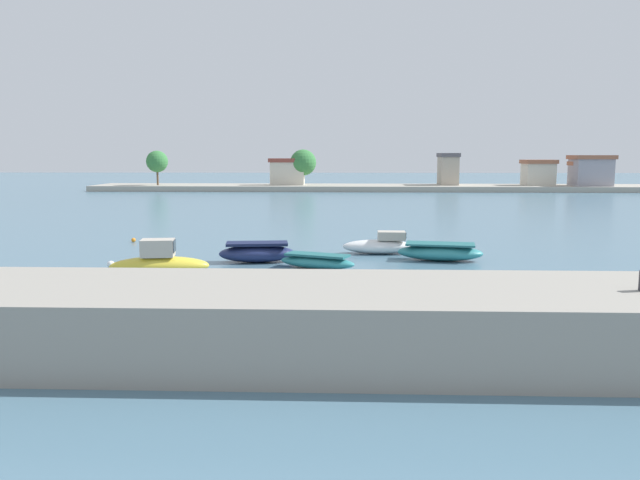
# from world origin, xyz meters

# --- Properties ---
(ground_plane) EXTENTS (400.00, 400.00, 0.00)m
(ground_plane) POSITION_xyz_m (0.00, 0.00, 0.00)
(ground_plane) COLOR slate
(seawall_embankment) EXTENTS (94.78, 6.13, 2.32)m
(seawall_embankment) POSITION_xyz_m (0.00, -8.94, 1.16)
(seawall_embankment) COLOR gray
(seawall_embankment) RESTS_ON ground
(moored_boat_0) EXTENTS (5.42, 2.28, 1.97)m
(moored_boat_0) POSITION_xyz_m (-14.83, 4.49, 0.71)
(moored_boat_0) COLOR yellow
(moored_boat_0) RESTS_ON ground
(moored_boat_1) EXTENTS (4.76, 2.32, 1.21)m
(moored_boat_1) POSITION_xyz_m (-10.21, 9.07, 0.58)
(moored_boat_1) COLOR navy
(moored_boat_1) RESTS_ON ground
(moored_boat_2) EXTENTS (4.75, 2.99, 0.84)m
(moored_boat_2) POSITION_xyz_m (-6.51, 7.08, 0.40)
(moored_boat_2) COLOR teal
(moored_boat_2) RESTS_ON ground
(moored_boat_3) EXTENTS (4.72, 1.80, 1.47)m
(moored_boat_3) POSITION_xyz_m (-2.61, 12.67, 0.56)
(moored_boat_3) COLOR white
(moored_boat_3) RESTS_ON ground
(moored_boat_4) EXTENTS (5.42, 2.84, 1.07)m
(moored_boat_4) POSITION_xyz_m (0.88, 10.12, 0.52)
(moored_boat_4) COLOR teal
(moored_boat_4) RESTS_ON ground
(mooring_buoy_0) EXTENTS (0.32, 0.32, 0.32)m
(mooring_buoy_0) POSITION_xyz_m (-20.58, 17.50, 0.16)
(mooring_buoy_0) COLOR orange
(mooring_buoy_0) RESTS_ON ground
(mooring_buoy_1) EXTENTS (0.43, 0.43, 0.43)m
(mooring_buoy_1) POSITION_xyz_m (-18.27, 6.66, 0.22)
(mooring_buoy_1) COLOR white
(mooring_buoy_1) RESTS_ON ground
(distant_shoreline) EXTENTS (100.44, 11.96, 7.38)m
(distant_shoreline) POSITION_xyz_m (4.57, 87.09, 1.79)
(distant_shoreline) COLOR #9E998C
(distant_shoreline) RESTS_ON ground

